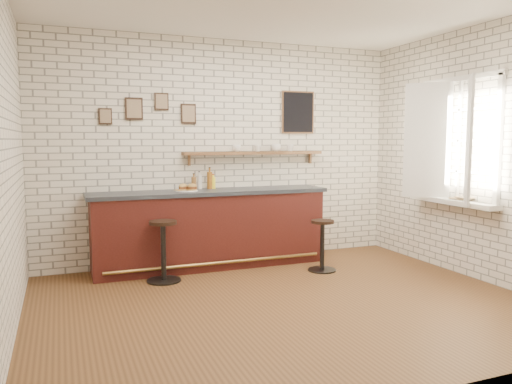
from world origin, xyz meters
The scene contains 21 objects.
ground centered at (0.00, 0.00, 0.00)m, with size 5.00×5.00×0.00m, color brown.
bar_counter centered at (-0.29, 1.70, 0.51)m, with size 3.10×0.65×1.01m.
sandwich_plate centered at (-0.61, 1.69, 1.02)m, with size 0.28×0.28×0.01m, color white.
ciabatta_sandwich centered at (-0.59, 1.69, 1.06)m, with size 0.26×0.19×0.08m.
potato_chips centered at (-0.62, 1.69, 1.02)m, with size 0.27×0.18×0.00m.
bitters_bottle_brown centered at (-0.46, 1.88, 1.10)m, with size 0.07×0.07×0.21m.
bitters_bottle_white centered at (-0.39, 1.88, 1.11)m, with size 0.06×0.06×0.24m.
bitters_bottle_amber centered at (-0.25, 1.88, 1.13)m, with size 0.07×0.07×0.29m.
condiment_bottle_yellow centered at (-0.20, 1.88, 1.09)m, with size 0.06×0.06×0.20m.
bar_stool_left centered at (-1.00, 1.24, 0.39)m, with size 0.40×0.40×0.72m.
bar_stool_right centered at (0.96, 0.98, 0.35)m, with size 0.36×0.36×0.65m.
wall_shelf centered at (0.40, 1.90, 1.48)m, with size 2.00×0.18×0.18m.
shelf_cup_a centered at (0.14, 1.90, 1.55)m, with size 0.12×0.12×0.09m, color white.
shelf_cup_b centered at (0.45, 1.90, 1.55)m, with size 0.10×0.10×0.09m, color white.
shelf_cup_c centered at (0.73, 1.90, 1.55)m, with size 0.13×0.13×0.10m, color white.
shelf_cup_d centered at (0.94, 1.90, 1.55)m, with size 0.10×0.10×0.10m, color white.
back_wall_decor centered at (0.23, 1.98, 2.05)m, with size 2.96×0.02×0.56m.
window_sill centered at (2.40, 0.30, 0.90)m, with size 0.20×1.35×0.06m.
casement_window centered at (2.36, 0.30, 1.65)m, with size 0.40×1.30×1.56m.
book_lower centered at (2.38, 0.20, 0.94)m, with size 0.18×0.24×0.02m, color tan.
book_upper centered at (2.38, 0.17, 0.96)m, with size 0.16×0.21×0.02m, color tan.
Camera 1 is at (-2.10, -4.50, 1.66)m, focal length 35.00 mm.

